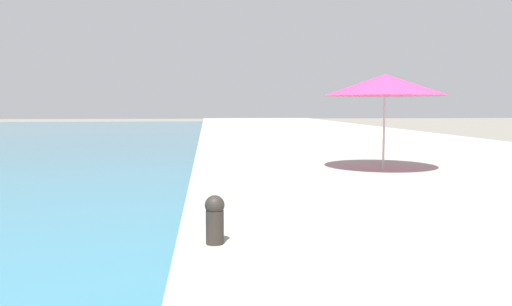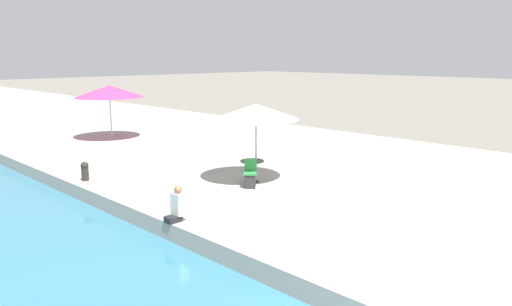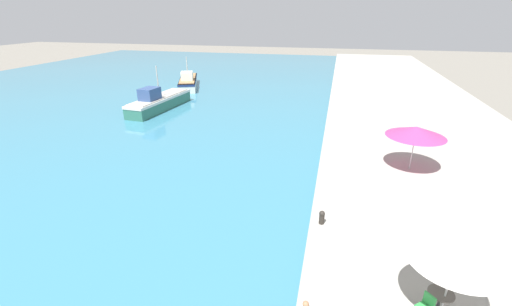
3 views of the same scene
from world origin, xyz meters
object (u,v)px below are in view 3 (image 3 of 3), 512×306
object	(u,v)px
fishing_boat_near	(159,101)
cafe_table	(440,298)
fishing_boat_mid	(188,81)
mooring_bollard	(322,217)
cafe_umbrella_white	(416,132)
cafe_umbrella_pink	(457,253)

from	to	relation	value
fishing_boat_near	cafe_table	distance (m)	30.79
fishing_boat_mid	mooring_bollard	distance (m)	35.02
fishing_boat_near	mooring_bollard	size ratio (longest dim) A/B	13.98
mooring_bollard	fishing_boat_near	bearing A→B (deg)	134.65
fishing_boat_mid	cafe_table	world-z (taller)	fishing_boat_mid
fishing_boat_near	cafe_umbrella_white	size ratio (longest dim) A/B	2.66
cafe_umbrella_white	mooring_bollard	world-z (taller)	cafe_umbrella_white
cafe_table	mooring_bollard	bearing A→B (deg)	133.63
mooring_bollard	cafe_umbrella_pink	bearing A→B (deg)	-46.50
cafe_table	cafe_umbrella_white	bearing A→B (deg)	84.99
cafe_umbrella_pink	cafe_umbrella_white	world-z (taller)	cafe_umbrella_white
cafe_umbrella_pink	cafe_umbrella_white	xyz separation A→B (m)	(0.92, 11.47, 0.03)
cafe_umbrella_pink	cafe_umbrella_white	bearing A→B (deg)	85.44
fishing_boat_near	cafe_umbrella_white	world-z (taller)	fishing_boat_near
fishing_boat_mid	mooring_bollard	size ratio (longest dim) A/B	13.48
cafe_umbrella_pink	cafe_table	xyz separation A→B (m)	(-0.08, 0.10, -1.85)
fishing_boat_near	fishing_boat_mid	distance (m)	11.44
fishing_boat_near	mooring_bollard	bearing A→B (deg)	-39.53
mooring_bollard	cafe_table	bearing A→B (deg)	-46.37
fishing_boat_near	fishing_boat_mid	world-z (taller)	fishing_boat_near
fishing_boat_mid	cafe_umbrella_white	distance (m)	32.81
fishing_boat_mid	cafe_umbrella_pink	size ratio (longest dim) A/B	3.08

